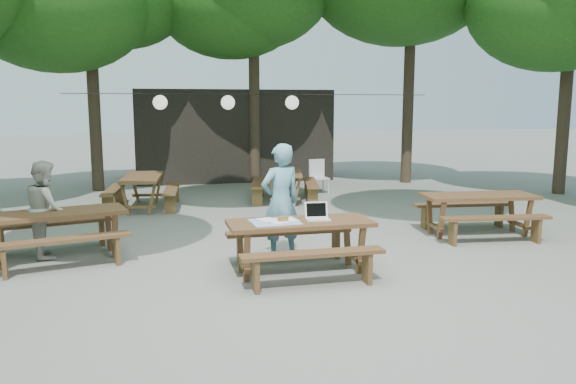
% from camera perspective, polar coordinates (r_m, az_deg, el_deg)
% --- Properties ---
extents(ground, '(80.00, 80.00, 0.00)m').
position_cam_1_polar(ground, '(8.28, 1.20, -7.60)').
color(ground, slate).
rests_on(ground, ground).
extents(pavilion, '(6.00, 3.00, 2.80)m').
position_cam_1_polar(pavilion, '(18.37, -5.80, 5.86)').
color(pavilion, black).
rests_on(pavilion, ground).
extents(main_picnic_table, '(2.00, 1.58, 0.75)m').
position_cam_1_polar(main_picnic_table, '(7.88, 1.22, -5.53)').
color(main_picnic_table, '#4F2A1B').
rests_on(main_picnic_table, ground).
extents(picnic_table_nw, '(2.22, 1.99, 0.75)m').
position_cam_1_polar(picnic_table_nw, '(9.23, -22.38, -4.06)').
color(picnic_table_nw, '#4F2A1B').
rests_on(picnic_table_nw, ground).
extents(picnic_table_ne, '(2.08, 1.79, 0.75)m').
position_cam_1_polar(picnic_table_ne, '(10.71, 18.73, -2.15)').
color(picnic_table_ne, '#4F2A1B').
rests_on(picnic_table_ne, ground).
extents(picnic_table_far_w, '(1.77, 2.07, 0.75)m').
position_cam_1_polar(picnic_table_far_w, '(13.19, -14.52, 0.04)').
color(picnic_table_far_w, '#4F2A1B').
rests_on(picnic_table_far_w, ground).
extents(picnic_table_far_e, '(1.96, 2.20, 0.75)m').
position_cam_1_polar(picnic_table_far_e, '(13.81, -0.36, 0.71)').
color(picnic_table_far_e, '#4F2A1B').
rests_on(picnic_table_far_e, ground).
extents(woman, '(0.74, 0.58, 1.77)m').
position_cam_1_polar(woman, '(8.53, -0.75, -0.99)').
color(woman, '#69A7BF').
rests_on(woman, ground).
extents(second_person, '(0.72, 0.84, 1.50)m').
position_cam_1_polar(second_person, '(9.45, -23.37, -1.58)').
color(second_person, beige).
rests_on(second_person, ground).
extents(plastic_chair, '(0.48, 0.48, 0.90)m').
position_cam_1_polar(plastic_chair, '(15.03, 3.17, 0.86)').
color(plastic_chair, silver).
rests_on(plastic_chair, ground).
extents(laptop, '(0.35, 0.28, 0.24)m').
position_cam_1_polar(laptop, '(7.91, 2.98, -2.34)').
color(laptop, white).
rests_on(laptop, main_picnic_table).
extents(tabletop_clutter, '(0.69, 0.59, 0.08)m').
position_cam_1_polar(tabletop_clutter, '(7.73, -1.17, -2.97)').
color(tabletop_clutter, '#3971C5').
rests_on(tabletop_clutter, main_picnic_table).
extents(paper_lanterns, '(9.00, 0.34, 0.38)m').
position_cam_1_polar(paper_lanterns, '(13.80, -6.07, 9.05)').
color(paper_lanterns, black).
rests_on(paper_lanterns, ground).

